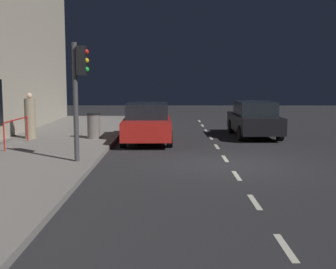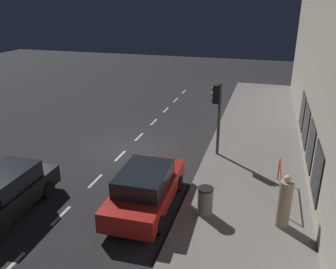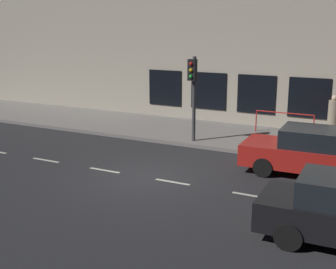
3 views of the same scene
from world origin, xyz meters
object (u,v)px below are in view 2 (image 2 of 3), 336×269
object	(u,v)px
traffic_light	(217,107)
pedestrian_0	(284,203)
parked_car_1	(4,193)
parked_car_0	(146,188)
trash_bin	(205,201)

from	to	relation	value
traffic_light	pedestrian_0	size ratio (longest dim) A/B	1.86
parked_car_1	parked_car_0	bearing A→B (deg)	-161.06
traffic_light	trash_bin	size ratio (longest dim) A/B	3.38
parked_car_1	trash_bin	bearing A→B (deg)	-167.50
traffic_light	parked_car_1	size ratio (longest dim) A/B	0.78
traffic_light	parked_car_1	bearing A→B (deg)	-133.14
traffic_light	parked_car_0	size ratio (longest dim) A/B	0.76
traffic_light	trash_bin	xyz separation A→B (m)	(0.47, -5.14, -1.85)
parked_car_0	trash_bin	xyz separation A→B (m)	(2.18, -0.04, -0.13)
parked_car_0	parked_car_1	size ratio (longest dim) A/B	1.03
pedestrian_0	trash_bin	size ratio (longest dim) A/B	1.81
trash_bin	parked_car_0	bearing A→B (deg)	178.88
parked_car_1	pedestrian_0	xyz separation A→B (m)	(9.42, 1.74, 0.21)
parked_car_0	pedestrian_0	xyz separation A→B (m)	(4.75, 0.03, 0.21)
traffic_light	trash_bin	bearing A→B (deg)	-84.78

